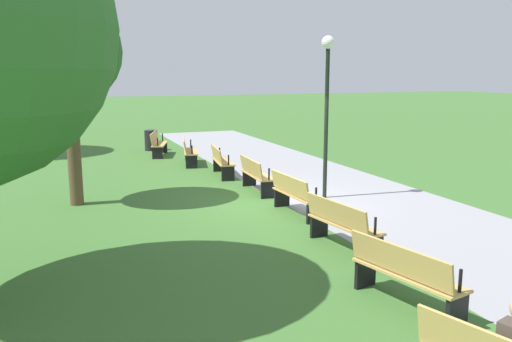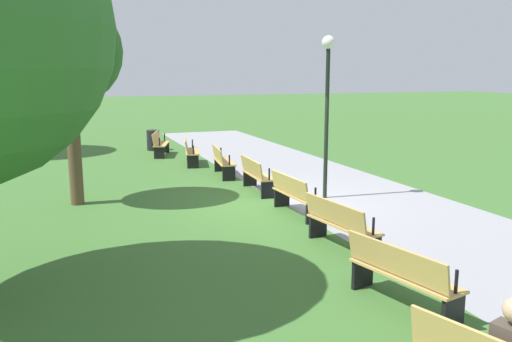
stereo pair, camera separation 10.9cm
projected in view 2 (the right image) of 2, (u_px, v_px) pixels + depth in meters
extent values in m
plane|color=#3D6B2D|center=(277.00, 202.00, 12.72)|extent=(120.00, 120.00, 0.00)
cube|color=#939399|center=(352.00, 195.00, 13.43)|extent=(31.10, 4.03, 0.01)
cube|color=tan|center=(162.00, 144.00, 19.77)|extent=(1.72, 0.92, 0.04)
cube|color=tan|center=(156.00, 137.00, 19.72)|extent=(1.61, 0.60, 0.40)
cube|color=black|center=(164.00, 147.00, 20.57)|extent=(0.17, 0.37, 0.43)
cylinder|color=black|center=(165.00, 137.00, 20.50)|extent=(0.06, 0.06, 0.30)
cube|color=black|center=(159.00, 153.00, 19.06)|extent=(0.17, 0.37, 0.43)
cylinder|color=black|center=(159.00, 142.00, 18.99)|extent=(0.06, 0.06, 0.30)
cube|color=tan|center=(192.00, 151.00, 17.86)|extent=(1.72, 0.79, 0.04)
cube|color=tan|center=(186.00, 144.00, 17.79)|extent=(1.64, 0.46, 0.40)
cube|color=black|center=(192.00, 155.00, 18.65)|extent=(0.14, 0.38, 0.43)
cylinder|color=black|center=(192.00, 144.00, 18.58)|extent=(0.05, 0.05, 0.30)
cube|color=black|center=(193.00, 162.00, 17.16)|extent=(0.14, 0.38, 0.43)
cylinder|color=black|center=(193.00, 150.00, 17.09)|extent=(0.05, 0.05, 0.30)
cube|color=tan|center=(224.00, 161.00, 15.84)|extent=(1.70, 0.65, 0.04)
cube|color=tan|center=(218.00, 154.00, 15.75)|extent=(1.66, 0.32, 0.40)
cube|color=black|center=(220.00, 165.00, 16.62)|extent=(0.11, 0.38, 0.43)
cylinder|color=black|center=(221.00, 152.00, 16.55)|extent=(0.05, 0.05, 0.30)
cube|color=black|center=(229.00, 174.00, 15.15)|extent=(0.11, 0.38, 0.43)
cylinder|color=black|center=(229.00, 160.00, 15.08)|extent=(0.05, 0.05, 0.30)
cube|color=tan|center=(259.00, 175.00, 13.72)|extent=(1.68, 0.51, 0.04)
cube|color=tan|center=(251.00, 166.00, 13.62)|extent=(1.66, 0.18, 0.40)
cube|color=black|center=(250.00, 178.00, 14.49)|extent=(0.08, 0.38, 0.43)
cylinder|color=black|center=(251.00, 164.00, 14.42)|extent=(0.05, 0.05, 0.30)
cube|color=black|center=(268.00, 190.00, 13.05)|extent=(0.08, 0.38, 0.43)
cylinder|color=black|center=(269.00, 174.00, 12.98)|extent=(0.05, 0.05, 0.30)
cube|color=tan|center=(297.00, 195.00, 11.53)|extent=(1.68, 0.51, 0.04)
cube|color=tan|center=(289.00, 185.00, 11.40)|extent=(1.66, 0.18, 0.40)
cube|color=black|center=(282.00, 197.00, 12.27)|extent=(0.08, 0.38, 0.43)
cylinder|color=black|center=(283.00, 181.00, 12.20)|extent=(0.05, 0.05, 0.30)
cube|color=black|center=(314.00, 213.00, 10.87)|extent=(0.08, 0.38, 0.43)
cylinder|color=black|center=(315.00, 195.00, 10.81)|extent=(0.05, 0.05, 0.30)
cube|color=tan|center=(343.00, 224.00, 9.26)|extent=(1.70, 0.65, 0.04)
cube|color=tan|center=(334.00, 212.00, 9.13)|extent=(1.66, 0.32, 0.40)
cube|color=black|center=(318.00, 226.00, 9.98)|extent=(0.11, 0.38, 0.43)
cylinder|color=black|center=(319.00, 206.00, 9.91)|extent=(0.05, 0.05, 0.30)
cube|color=black|center=(371.00, 250.00, 8.64)|extent=(0.11, 0.38, 0.43)
cylinder|color=black|center=(373.00, 226.00, 8.58)|extent=(0.05, 0.05, 0.30)
cube|color=tan|center=(405.00, 275.00, 6.96)|extent=(1.72, 0.79, 0.04)
cube|color=tan|center=(395.00, 260.00, 6.81)|extent=(1.64, 0.46, 0.40)
cube|color=black|center=(363.00, 273.00, 7.64)|extent=(0.14, 0.38, 0.43)
cylinder|color=black|center=(365.00, 247.00, 7.57)|extent=(0.05, 0.05, 0.30)
cube|color=black|center=(453.00, 313.00, 6.37)|extent=(0.14, 0.38, 0.43)
cylinder|color=black|center=(456.00, 282.00, 6.30)|extent=(0.05, 0.05, 0.30)
cylinder|color=black|center=(431.00, 326.00, 5.20)|extent=(0.06, 0.06, 0.30)
cylinder|color=brown|center=(74.00, 146.00, 12.27)|extent=(0.31, 0.31, 2.77)
sphere|color=#285B23|center=(68.00, 51.00, 11.87)|extent=(2.44, 2.44, 2.44)
cylinder|color=black|center=(326.00, 125.00, 12.82)|extent=(0.10, 0.10, 3.65)
sphere|color=white|center=(329.00, 42.00, 12.46)|extent=(0.32, 0.32, 0.32)
cylinder|color=black|center=(153.00, 140.00, 21.16)|extent=(0.51, 0.51, 0.81)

